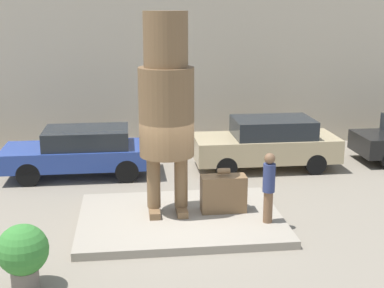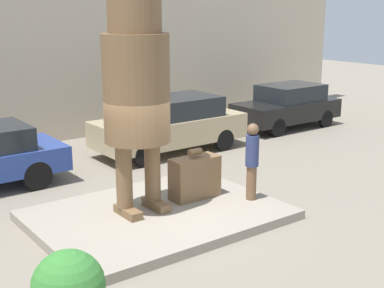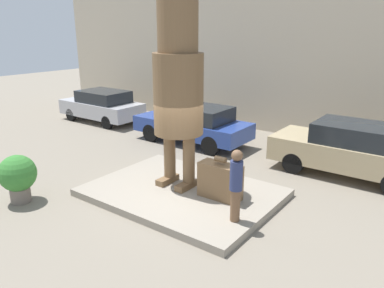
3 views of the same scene
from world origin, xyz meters
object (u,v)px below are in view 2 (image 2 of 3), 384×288
Objects in this scene: tourist at (252,158)px; parked_car_black at (287,105)px; statue_figure at (136,73)px; parked_car_tan at (171,124)px; giant_suitcase at (195,177)px.

tourist is 8.31m from parked_car_black.
statue_figure is 10.06m from parked_car_black.
parked_car_tan is at bearing 75.64° from tourist.
tourist is at bearing -20.98° from statue_figure.
tourist is 0.42× the size of parked_car_black.
tourist is (0.92, -0.82, 0.46)m from giant_suitcase.
statue_figure is 1.22× the size of parked_car_black.
tourist is at bearing -41.59° from giant_suitcase.
parked_car_tan reaches higher than giant_suitcase.
giant_suitcase is at bearing 138.41° from tourist.
statue_figure is 3.13m from tourist.
tourist is (2.31, -0.89, -1.92)m from statue_figure.
parked_car_black is at bearing 29.98° from giant_suitcase.
tourist is at bearing 75.64° from parked_car_tan.
parked_car_tan is (2.17, 4.05, 0.21)m from giant_suitcase.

